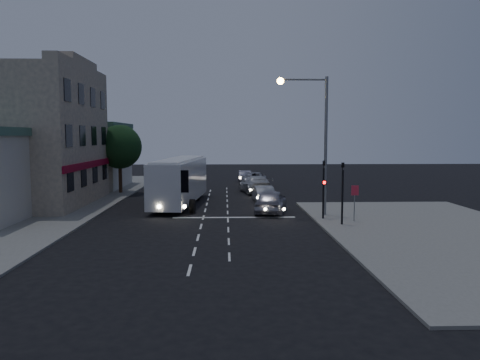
{
  "coord_description": "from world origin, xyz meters",
  "views": [
    {
      "loc": [
        1.41,
        -28.14,
        5.29
      ],
      "look_at": [
        2.49,
        4.75,
        2.2
      ],
      "focal_mm": 35.0,
      "sensor_mm": 36.0,
      "label": 1
    }
  ],
  "objects_px": {
    "tour_bus": "(180,180)",
    "car_sedan_c": "(254,179)",
    "car_sedan_a": "(263,194)",
    "traffic_signal_main": "(324,182)",
    "traffic_signal_side": "(343,185)",
    "streetlight": "(316,129)",
    "car_suv": "(271,201)",
    "car_extra": "(245,176)",
    "street_tree": "(120,145)",
    "car_sedan_b": "(255,184)",
    "regulatory_sign": "(355,197)"
  },
  "relations": [
    {
      "from": "streetlight",
      "to": "tour_bus",
      "type": "bearing_deg",
      "value": 148.71
    },
    {
      "from": "traffic_signal_side",
      "to": "traffic_signal_main",
      "type": "bearing_deg",
      "value": 109.49
    },
    {
      "from": "car_extra",
      "to": "street_tree",
      "type": "height_order",
      "value": "street_tree"
    },
    {
      "from": "car_sedan_a",
      "to": "street_tree",
      "type": "bearing_deg",
      "value": -28.56
    },
    {
      "from": "car_sedan_a",
      "to": "car_extra",
      "type": "relative_size",
      "value": 1.0
    },
    {
      "from": "tour_bus",
      "to": "street_tree",
      "type": "bearing_deg",
      "value": 136.72
    },
    {
      "from": "car_sedan_c",
      "to": "regulatory_sign",
      "type": "distance_m",
      "value": 21.65
    },
    {
      "from": "car_sedan_a",
      "to": "streetlight",
      "type": "bearing_deg",
      "value": 109.58
    },
    {
      "from": "car_sedan_c",
      "to": "car_extra",
      "type": "relative_size",
      "value": 1.37
    },
    {
      "from": "car_suv",
      "to": "car_extra",
      "type": "bearing_deg",
      "value": -76.03
    },
    {
      "from": "traffic_signal_main",
      "to": "traffic_signal_side",
      "type": "height_order",
      "value": "same"
    },
    {
      "from": "car_suv",
      "to": "streetlight",
      "type": "relative_size",
      "value": 0.53
    },
    {
      "from": "car_sedan_b",
      "to": "streetlight",
      "type": "distance_m",
      "value": 14.09
    },
    {
      "from": "traffic_signal_main",
      "to": "car_suv",
      "type": "bearing_deg",
      "value": 134.89
    },
    {
      "from": "car_sedan_b",
      "to": "street_tree",
      "type": "relative_size",
      "value": 0.9
    },
    {
      "from": "car_sedan_a",
      "to": "traffic_signal_side",
      "type": "bearing_deg",
      "value": 107.29
    },
    {
      "from": "tour_bus",
      "to": "car_suv",
      "type": "height_order",
      "value": "tour_bus"
    },
    {
      "from": "tour_bus",
      "to": "car_sedan_c",
      "type": "bearing_deg",
      "value": 68.93
    },
    {
      "from": "car_sedan_b",
      "to": "traffic_signal_side",
      "type": "height_order",
      "value": "traffic_signal_side"
    },
    {
      "from": "tour_bus",
      "to": "streetlight",
      "type": "relative_size",
      "value": 1.32
    },
    {
      "from": "car_sedan_b",
      "to": "car_extra",
      "type": "xyz_separation_m",
      "value": [
        -0.53,
        10.77,
        -0.15
      ]
    },
    {
      "from": "tour_bus",
      "to": "streetlight",
      "type": "xyz_separation_m",
      "value": [
        9.39,
        -5.71,
        3.8
      ]
    },
    {
      "from": "car_extra",
      "to": "traffic_signal_side",
      "type": "relative_size",
      "value": 0.99
    },
    {
      "from": "car_sedan_b",
      "to": "car_suv",
      "type": "bearing_deg",
      "value": 82.12
    },
    {
      "from": "traffic_signal_side",
      "to": "regulatory_sign",
      "type": "bearing_deg",
      "value": 43.92
    },
    {
      "from": "regulatory_sign",
      "to": "streetlight",
      "type": "bearing_deg",
      "value": 128.75
    },
    {
      "from": "car_suv",
      "to": "car_sedan_c",
      "type": "xyz_separation_m",
      "value": [
        -0.06,
        17.07,
        -0.04
      ]
    },
    {
      "from": "car_sedan_b",
      "to": "street_tree",
      "type": "height_order",
      "value": "street_tree"
    },
    {
      "from": "car_sedan_c",
      "to": "streetlight",
      "type": "xyz_separation_m",
      "value": [
        2.81,
        -18.67,
        4.96
      ]
    },
    {
      "from": "car_suv",
      "to": "street_tree",
      "type": "relative_size",
      "value": 0.77
    },
    {
      "from": "car_extra",
      "to": "street_tree",
      "type": "relative_size",
      "value": 0.65
    },
    {
      "from": "tour_bus",
      "to": "car_sedan_a",
      "type": "distance_m",
      "value": 6.75
    },
    {
      "from": "street_tree",
      "to": "car_suv",
      "type": "bearing_deg",
      "value": -41.25
    },
    {
      "from": "car_suv",
      "to": "traffic_signal_main",
      "type": "relative_size",
      "value": 1.17
    },
    {
      "from": "tour_bus",
      "to": "car_sedan_b",
      "type": "xyz_separation_m",
      "value": [
        6.29,
        7.12,
        -1.12
      ]
    },
    {
      "from": "car_sedan_a",
      "to": "streetlight",
      "type": "xyz_separation_m",
      "value": [
        2.86,
        -6.8,
        5.07
      ]
    },
    {
      "from": "car_sedan_c",
      "to": "traffic_signal_main",
      "type": "height_order",
      "value": "traffic_signal_main"
    },
    {
      "from": "car_sedan_c",
      "to": "car_extra",
      "type": "bearing_deg",
      "value": -74.92
    },
    {
      "from": "car_extra",
      "to": "traffic_signal_main",
      "type": "height_order",
      "value": "traffic_signal_main"
    },
    {
      "from": "tour_bus",
      "to": "car_sedan_a",
      "type": "height_order",
      "value": "tour_bus"
    },
    {
      "from": "car_suv",
      "to": "car_sedan_c",
      "type": "relative_size",
      "value": 0.86
    },
    {
      "from": "car_sedan_c",
      "to": "traffic_signal_main",
      "type": "distance_m",
      "value": 20.39
    },
    {
      "from": "tour_bus",
      "to": "car_sedan_c",
      "type": "height_order",
      "value": "tour_bus"
    },
    {
      "from": "traffic_signal_main",
      "to": "regulatory_sign",
      "type": "xyz_separation_m",
      "value": [
        1.7,
        -1.01,
        -0.82
      ]
    },
    {
      "from": "car_suv",
      "to": "traffic_signal_side",
      "type": "height_order",
      "value": "traffic_signal_side"
    },
    {
      "from": "car_sedan_b",
      "to": "traffic_signal_main",
      "type": "distance_m",
      "value": 14.73
    },
    {
      "from": "car_sedan_c",
      "to": "traffic_signal_side",
      "type": "bearing_deg",
      "value": 105.35
    },
    {
      "from": "traffic_signal_side",
      "to": "car_sedan_b",
      "type": "bearing_deg",
      "value": 104.05
    },
    {
      "from": "traffic_signal_side",
      "to": "regulatory_sign",
      "type": "height_order",
      "value": "traffic_signal_side"
    },
    {
      "from": "street_tree",
      "to": "car_sedan_c",
      "type": "bearing_deg",
      "value": 24.64
    }
  ]
}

